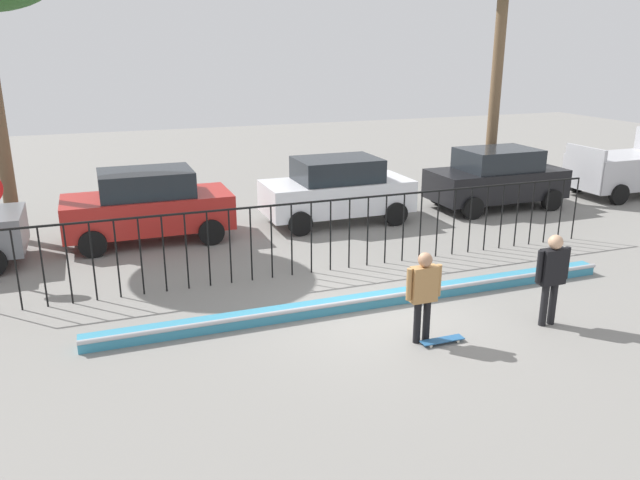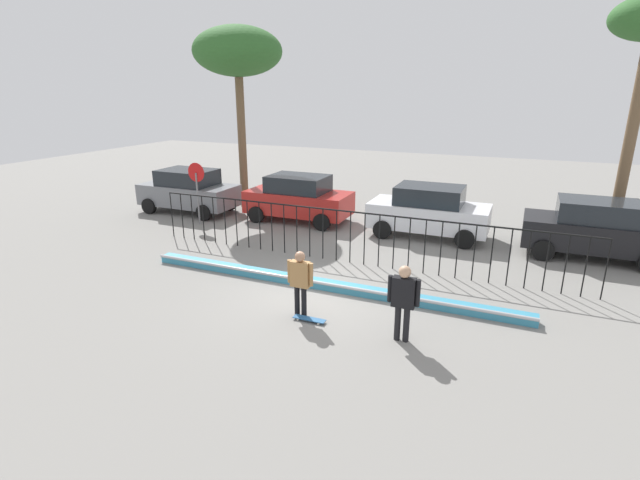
# 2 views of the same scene
# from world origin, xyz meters

# --- Properties ---
(ground_plane) EXTENTS (60.00, 60.00, 0.00)m
(ground_plane) POSITION_xyz_m (0.00, 0.00, 0.00)
(ground_plane) COLOR gray
(bowl_coping_ledge) EXTENTS (11.00, 0.41, 0.27)m
(bowl_coping_ledge) POSITION_xyz_m (0.00, 0.59, 0.12)
(bowl_coping_ledge) COLOR teal
(bowl_coping_ledge) RESTS_ON ground
(perimeter_fence) EXTENTS (14.04, 0.04, 1.69)m
(perimeter_fence) POSITION_xyz_m (0.00, 2.81, 1.05)
(perimeter_fence) COLOR black
(perimeter_fence) RESTS_ON ground
(skateboarder) EXTENTS (0.67, 0.25, 1.65)m
(skateboarder) POSITION_xyz_m (0.17, -1.15, 0.99)
(skateboarder) COLOR black
(skateboarder) RESTS_ON ground
(skateboard) EXTENTS (0.80, 0.20, 0.07)m
(skateboard) POSITION_xyz_m (0.49, -1.34, 0.06)
(skateboard) COLOR #26598C
(skateboard) RESTS_ON ground
(camera_operator) EXTENTS (0.71, 0.27, 1.75)m
(camera_operator) POSITION_xyz_m (2.72, -1.34, 1.05)
(camera_operator) COLOR black
(camera_operator) RESTS_ON ground
(parked_car_gray) EXTENTS (4.30, 2.12, 1.90)m
(parked_car_gray) POSITION_xyz_m (-8.77, 6.04, 0.97)
(parked_car_gray) COLOR slate
(parked_car_gray) RESTS_ON ground
(parked_car_red) EXTENTS (4.30, 2.12, 1.90)m
(parked_car_red) POSITION_xyz_m (-3.67, 6.65, 0.97)
(parked_car_red) COLOR #B2231E
(parked_car_red) RESTS_ON ground
(parked_car_white) EXTENTS (4.30, 2.12, 1.90)m
(parked_car_white) POSITION_xyz_m (1.69, 6.61, 0.97)
(parked_car_white) COLOR silver
(parked_car_white) RESTS_ON ground
(parked_car_black) EXTENTS (4.30, 2.12, 1.90)m
(parked_car_black) POSITION_xyz_m (7.08, 6.41, 0.97)
(parked_car_black) COLOR black
(parked_car_black) RESTS_ON ground
(stop_sign) EXTENTS (0.76, 0.07, 2.50)m
(stop_sign) POSITION_xyz_m (-7.14, 4.57, 1.62)
(stop_sign) COLOR slate
(stop_sign) RESTS_ON ground
(palm_tree_short) EXTENTS (3.80, 3.80, 7.83)m
(palm_tree_short) POSITION_xyz_m (-7.05, 7.87, 6.69)
(palm_tree_short) COLOR brown
(palm_tree_short) RESTS_ON ground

